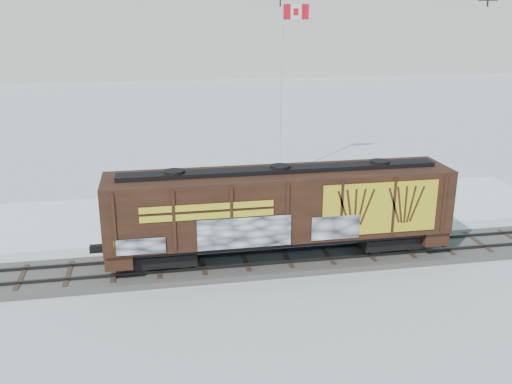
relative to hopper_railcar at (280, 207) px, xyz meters
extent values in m
plane|color=white|center=(-1.66, 0.01, -2.81)|extent=(500.00, 500.00, 0.00)
cube|color=#59544C|center=(-1.66, 0.01, -2.67)|extent=(50.00, 3.40, 0.28)
cube|color=#33302D|center=(-1.66, -0.71, -2.45)|extent=(50.00, 0.10, 0.15)
cube|color=#33302D|center=(-1.66, 0.73, -2.45)|extent=(50.00, 0.10, 0.15)
cube|color=white|center=(-1.66, 7.51, -2.79)|extent=(40.00, 8.00, 0.03)
cube|color=white|center=(-1.66, 95.01, 3.19)|extent=(360.00, 40.00, 12.00)
cube|color=white|center=(-1.66, 125.01, 9.19)|extent=(360.00, 40.00, 24.00)
cube|color=black|center=(-5.47, 0.01, -1.93)|extent=(3.00, 2.00, 0.90)
cube|color=black|center=(5.46, 0.01, -1.93)|extent=(3.00, 2.00, 0.90)
cylinder|color=black|center=(-6.42, -0.77, -1.93)|extent=(0.90, 0.12, 0.90)
cube|color=black|center=(0.00, 0.01, -1.40)|extent=(15.89, 2.40, 0.25)
cube|color=#34190E|center=(0.00, 0.01, 0.21)|extent=(15.89, 3.00, 2.98)
cube|color=black|center=(0.00, 0.01, 1.80)|extent=(14.62, 0.90, 0.20)
cube|color=yellow|center=(4.29, -1.53, 0.21)|extent=(5.40, 0.03, 2.41)
cube|color=gold|center=(-3.50, -1.53, 0.56)|extent=(5.72, 0.02, 0.70)
cube|color=white|center=(-1.91, -1.54, -0.53)|extent=(4.13, 0.03, 1.40)
cylinder|color=silver|center=(3.27, 14.33, -2.71)|extent=(0.90, 0.90, 0.20)
cylinder|color=silver|center=(3.27, 14.33, 3.23)|extent=(0.14, 0.14, 12.08)
cube|color=red|center=(3.62, 14.33, 8.57)|extent=(0.50, 0.07, 1.00)
cube|color=white|center=(4.22, 14.33, 8.57)|extent=(0.70, 0.09, 1.00)
cube|color=red|center=(4.87, 14.33, 8.57)|extent=(0.50, 0.07, 1.00)
imported|color=#A1A3A8|center=(-5.87, 7.58, -2.08)|extent=(4.12, 1.68, 1.40)
imported|color=silver|center=(-2.36, 5.84, -2.12)|extent=(4.13, 1.80, 1.32)
imported|color=black|center=(1.18, 6.17, -2.02)|extent=(5.57, 3.34, 1.51)
camera|label=1|loc=(-5.60, -24.26, 8.72)|focal=40.00mm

